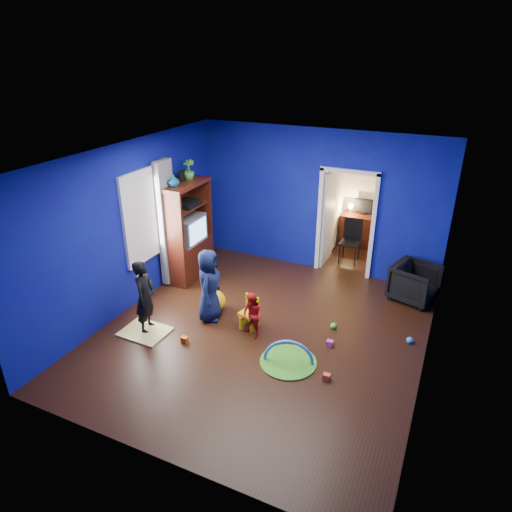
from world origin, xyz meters
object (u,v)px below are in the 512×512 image
at_px(play_mat, 288,362).
at_px(study_desk, 360,231).
at_px(armchair, 415,283).
at_px(folding_chair, 350,242).
at_px(child_black, 145,297).
at_px(crt_tv, 188,229).
at_px(hopper_ball, 215,301).
at_px(kid_chair, 249,315).
at_px(child_navy, 209,285).
at_px(toddler_red, 252,316).
at_px(tv_armoire, 186,231).
at_px(vase, 174,180).

xyz_separation_m(play_mat, study_desk, (-0.07, 4.77, 0.36)).
bearing_deg(armchair, folding_chair, 69.59).
bearing_deg(child_black, play_mat, -100.42).
distance_m(crt_tv, hopper_ball, 1.70).
height_order(kid_chair, play_mat, kid_chair).
distance_m(armchair, hopper_ball, 3.66).
bearing_deg(armchair, play_mat, 168.32).
relative_size(armchair, crt_tv, 1.10).
bearing_deg(play_mat, folding_chair, 91.00).
xyz_separation_m(armchair, child_navy, (-3.09, -2.13, 0.29)).
height_order(toddler_red, play_mat, toddler_red).
relative_size(play_mat, folding_chair, 0.92).
bearing_deg(crt_tv, hopper_ball, -41.04).
height_order(crt_tv, folding_chair, crt_tv).
bearing_deg(play_mat, hopper_ball, 154.21).
height_order(toddler_red, kid_chair, toddler_red).
xyz_separation_m(toddler_red, crt_tv, (-2.05, 1.41, 0.63)).
bearing_deg(kid_chair, tv_armoire, 163.19).
relative_size(child_navy, study_desk, 1.46).
bearing_deg(armchair, kid_chair, 147.95).
xyz_separation_m(armchair, study_desk, (-1.49, 2.06, 0.02)).
distance_m(kid_chair, folding_chair, 3.33).
bearing_deg(crt_tv, tv_armoire, 180.00).
bearing_deg(kid_chair, crt_tv, 162.65).
distance_m(child_navy, hopper_ball, 0.52).
relative_size(toddler_red, hopper_ball, 2.01).
height_order(armchair, hopper_ball, armchair).
distance_m(vase, hopper_ball, 2.31).
relative_size(armchair, vase, 3.48).
relative_size(child_black, toddler_red, 1.62).
bearing_deg(child_black, toddler_red, -85.55).
relative_size(armchair, study_desk, 0.88).
bearing_deg(play_mat, study_desk, 90.80).
xyz_separation_m(toddler_red, folding_chair, (0.71, 3.41, 0.07)).
bearing_deg(vase, tv_armoire, 90.00).
bearing_deg(child_navy, tv_armoire, 28.64).
height_order(kid_chair, folding_chair, folding_chair).
bearing_deg(crt_tv, child_black, -78.29).
xyz_separation_m(toddler_red, vase, (-2.09, 1.11, 1.68)).
bearing_deg(tv_armoire, toddler_red, -33.94).
bearing_deg(child_black, tv_armoire, -1.42).
distance_m(armchair, tv_armoire, 4.43).
relative_size(armchair, toddler_red, 0.99).
distance_m(child_navy, kid_chair, 0.83).
distance_m(vase, kid_chair, 2.81).
relative_size(child_navy, vase, 5.78).
xyz_separation_m(crt_tv, hopper_ball, (1.12, -0.97, -0.83)).
bearing_deg(vase, folding_chair, 39.39).
distance_m(child_black, hopper_ball, 1.29).
bearing_deg(folding_chair, play_mat, -89.00).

